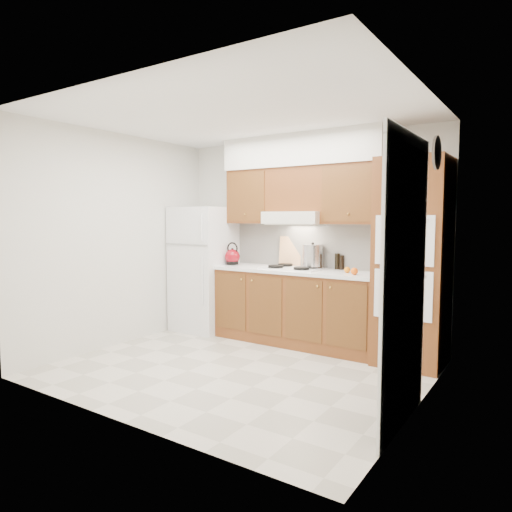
% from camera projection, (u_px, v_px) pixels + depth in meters
% --- Properties ---
extents(floor, '(3.60, 3.60, 0.00)m').
position_uv_depth(floor, '(238.00, 369.00, 4.75)').
color(floor, beige).
rests_on(floor, ground).
extents(ceiling, '(3.60, 3.60, 0.00)m').
position_uv_depth(ceiling, '(237.00, 114.00, 4.53)').
color(ceiling, white).
rests_on(ceiling, wall_back).
extents(wall_back, '(3.60, 0.02, 2.60)m').
position_uv_depth(wall_back, '(306.00, 239.00, 5.89)').
color(wall_back, silver).
rests_on(wall_back, floor).
extents(wall_left, '(0.02, 3.00, 2.60)m').
position_uv_depth(wall_left, '(120.00, 240.00, 5.63)').
color(wall_left, silver).
rests_on(wall_left, floor).
extents(wall_right, '(0.02, 3.00, 2.60)m').
position_uv_depth(wall_right, '(420.00, 252.00, 3.65)').
color(wall_right, silver).
rests_on(wall_right, floor).
extents(fridge, '(0.75, 0.72, 1.72)m').
position_uv_depth(fridge, '(204.00, 269.00, 6.40)').
color(fridge, white).
rests_on(fridge, floor).
extents(base_cabinets, '(2.11, 0.60, 0.90)m').
position_uv_depth(base_cabinets, '(296.00, 308.00, 5.70)').
color(base_cabinets, brown).
rests_on(base_cabinets, floor).
extents(countertop, '(2.13, 0.62, 0.04)m').
position_uv_depth(countertop, '(296.00, 271.00, 5.65)').
color(countertop, white).
rests_on(countertop, base_cabinets).
extents(backsplash, '(2.11, 0.03, 0.56)m').
position_uv_depth(backsplash, '(307.00, 245.00, 5.87)').
color(backsplash, white).
rests_on(backsplash, countertop).
extents(oven_cabinet, '(0.70, 0.65, 2.20)m').
position_uv_depth(oven_cabinet, '(412.00, 263.00, 4.84)').
color(oven_cabinet, brown).
rests_on(oven_cabinet, floor).
extents(upper_cab_left, '(0.63, 0.33, 0.70)m').
position_uv_depth(upper_cab_left, '(253.00, 197.00, 6.10)').
color(upper_cab_left, brown).
rests_on(upper_cab_left, wall_back).
extents(upper_cab_right, '(0.73, 0.33, 0.70)m').
position_uv_depth(upper_cab_right, '(354.00, 194.00, 5.31)').
color(upper_cab_right, brown).
rests_on(upper_cab_right, wall_back).
extents(range_hood, '(0.75, 0.45, 0.15)m').
position_uv_depth(range_hood, '(296.00, 218.00, 5.69)').
color(range_hood, silver).
rests_on(range_hood, wall_back).
extents(upper_cab_over_hood, '(0.75, 0.33, 0.55)m').
position_uv_depth(upper_cab_over_hood, '(298.00, 190.00, 5.71)').
color(upper_cab_over_hood, brown).
rests_on(upper_cab_over_hood, range_hood).
extents(soffit, '(2.13, 0.36, 0.40)m').
position_uv_depth(soffit, '(302.00, 151.00, 5.63)').
color(soffit, silver).
rests_on(soffit, wall_back).
extents(cooktop, '(0.74, 0.50, 0.01)m').
position_uv_depth(cooktop, '(293.00, 268.00, 5.69)').
color(cooktop, white).
rests_on(cooktop, countertop).
extents(doorway, '(0.02, 0.90, 2.10)m').
position_uv_depth(doorway, '(405.00, 289.00, 3.39)').
color(doorway, black).
rests_on(doorway, floor).
extents(wall_clock, '(0.02, 0.30, 0.30)m').
position_uv_depth(wall_clock, '(437.00, 153.00, 4.04)').
color(wall_clock, '#3F3833').
rests_on(wall_clock, wall_right).
extents(kettle, '(0.22, 0.22, 0.20)m').
position_uv_depth(kettle, '(232.00, 257.00, 6.14)').
color(kettle, maroon).
rests_on(kettle, countertop).
extents(cutting_board, '(0.30, 0.18, 0.38)m').
position_uv_depth(cutting_board, '(290.00, 251.00, 5.97)').
color(cutting_board, tan).
rests_on(cutting_board, countertop).
extents(stock_pot, '(0.32, 0.32, 0.26)m').
position_uv_depth(stock_pot, '(313.00, 256.00, 5.68)').
color(stock_pot, '#B8B8BD').
rests_on(stock_pot, cooktop).
extents(condiment_a, '(0.07, 0.07, 0.19)m').
position_uv_depth(condiment_a, '(320.00, 262.00, 5.62)').
color(condiment_a, black).
rests_on(condiment_a, countertop).
extents(condiment_b, '(0.08, 0.08, 0.20)m').
position_uv_depth(condiment_b, '(337.00, 261.00, 5.61)').
color(condiment_b, black).
rests_on(condiment_b, countertop).
extents(condiment_c, '(0.07, 0.07, 0.18)m').
position_uv_depth(condiment_c, '(342.00, 262.00, 5.58)').
color(condiment_c, black).
rests_on(condiment_c, countertop).
extents(orange_near, '(0.11, 0.11, 0.08)m').
position_uv_depth(orange_near, '(354.00, 271.00, 5.08)').
color(orange_near, orange).
rests_on(orange_near, countertop).
extents(orange_far, '(0.09, 0.09, 0.07)m').
position_uv_depth(orange_far, '(347.00, 270.00, 5.25)').
color(orange_far, orange).
rests_on(orange_far, countertop).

